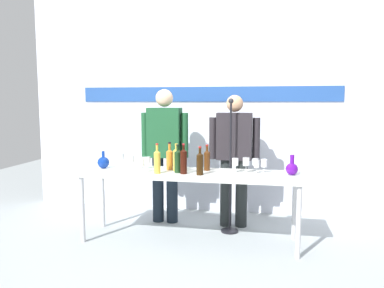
# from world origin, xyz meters

# --- Properties ---
(ground_plane) EXTENTS (10.00, 10.00, 0.00)m
(ground_plane) POSITION_xyz_m (0.00, 0.00, 0.00)
(ground_plane) COLOR #A0A8AB
(back_wall) EXTENTS (5.03, 0.11, 3.00)m
(back_wall) POSITION_xyz_m (0.00, 1.23, 1.50)
(back_wall) COLOR silver
(back_wall) RESTS_ON ground
(display_table) EXTENTS (2.36, 0.61, 0.76)m
(display_table) POSITION_xyz_m (0.00, 0.00, 0.70)
(display_table) COLOR silver
(display_table) RESTS_ON ground
(decanter_blue_left) EXTENTS (0.13, 0.13, 0.20)m
(decanter_blue_left) POSITION_xyz_m (-1.00, 0.05, 0.83)
(decanter_blue_left) COLOR navy
(decanter_blue_left) RESTS_ON display_table
(decanter_blue_right) EXTENTS (0.12, 0.12, 0.21)m
(decanter_blue_right) POSITION_xyz_m (1.06, 0.05, 0.83)
(decanter_blue_right) COLOR #560F95
(decanter_blue_right) RESTS_ON display_table
(presenter_left) EXTENTS (0.59, 0.22, 1.66)m
(presenter_left) POSITION_xyz_m (-0.43, 0.59, 0.95)
(presenter_left) COLOR black
(presenter_left) RESTS_ON ground
(presenter_right) EXTENTS (0.60, 0.22, 1.59)m
(presenter_right) POSITION_xyz_m (0.43, 0.59, 0.90)
(presenter_right) COLOR black
(presenter_right) RESTS_ON ground
(wine_bottle_0) EXTENTS (0.07, 0.07, 0.32)m
(wine_bottle_0) POSITION_xyz_m (-0.32, -0.13, 0.89)
(wine_bottle_0) COLOR gold
(wine_bottle_0) RESTS_ON display_table
(wine_bottle_1) EXTENTS (0.07, 0.07, 0.30)m
(wine_bottle_1) POSITION_xyz_m (-0.12, -0.05, 0.89)
(wine_bottle_1) COLOR #173418
(wine_bottle_1) RESTS_ON display_table
(wine_bottle_2) EXTENTS (0.07, 0.07, 0.30)m
(wine_bottle_2) POSITION_xyz_m (0.14, -0.13, 0.89)
(wine_bottle_2) COLOR black
(wine_bottle_2) RESTS_ON display_table
(wine_bottle_3) EXTENTS (0.07, 0.07, 0.30)m
(wine_bottle_3) POSITION_xyz_m (-0.15, 0.05, 0.89)
(wine_bottle_3) COLOR gold
(wine_bottle_3) RESTS_ON display_table
(wine_bottle_4) EXTENTS (0.07, 0.07, 0.29)m
(wine_bottle_4) POSITION_xyz_m (0.17, 0.14, 0.88)
(wine_bottle_4) COLOR #4B260E
(wine_bottle_4) RESTS_ON display_table
(wine_bottle_5) EXTENTS (0.07, 0.07, 0.31)m
(wine_bottle_5) POSITION_xyz_m (-0.24, 0.11, 0.89)
(wine_bottle_5) COLOR orange
(wine_bottle_5) RESTS_ON display_table
(wine_bottle_6) EXTENTS (0.07, 0.07, 0.32)m
(wine_bottle_6) POSITION_xyz_m (-0.04, -0.10, 0.90)
(wine_bottle_6) COLOR black
(wine_bottle_6) RESTS_ON display_table
(wine_glass_left_0) EXTENTS (0.07, 0.07, 0.13)m
(wine_glass_left_0) POSITION_xyz_m (-0.51, 0.14, 0.85)
(wine_glass_left_0) COLOR white
(wine_glass_left_0) RESTS_ON display_table
(wine_glass_left_1) EXTENTS (0.06, 0.06, 0.16)m
(wine_glass_left_1) POSITION_xyz_m (-0.49, -0.12, 0.87)
(wine_glass_left_1) COLOR white
(wine_glass_left_1) RESTS_ON display_table
(wine_glass_left_2) EXTENTS (0.06, 0.06, 0.15)m
(wine_glass_left_2) POSITION_xyz_m (-0.67, 0.06, 0.87)
(wine_glass_left_2) COLOR white
(wine_glass_left_2) RESTS_ON display_table
(wine_glass_left_3) EXTENTS (0.06, 0.06, 0.15)m
(wine_glass_left_3) POSITION_xyz_m (-0.86, 0.25, 0.87)
(wine_glass_left_3) COLOR white
(wine_glass_left_3) RESTS_ON display_table
(wine_glass_right_0) EXTENTS (0.06, 0.06, 0.15)m
(wine_glass_right_0) POSITION_xyz_m (0.78, 0.11, 0.86)
(wine_glass_right_0) COLOR white
(wine_glass_right_0) RESTS_ON display_table
(wine_glass_right_1) EXTENTS (0.06, 0.06, 0.14)m
(wine_glass_right_1) POSITION_xyz_m (0.71, 0.08, 0.86)
(wine_glass_right_1) COLOR white
(wine_glass_right_1) RESTS_ON display_table
(wine_glass_right_2) EXTENTS (0.07, 0.07, 0.13)m
(wine_glass_right_2) POSITION_xyz_m (0.69, 0.24, 0.85)
(wine_glass_right_2) COLOR white
(wine_glass_right_2) RESTS_ON display_table
(wine_glass_right_3) EXTENTS (0.07, 0.07, 0.15)m
(wine_glass_right_3) POSITION_xyz_m (0.48, 0.08, 0.87)
(wine_glass_right_3) COLOR white
(wine_glass_right_3) RESTS_ON display_table
(wine_glass_right_4) EXTENTS (0.07, 0.07, 0.16)m
(wine_glass_right_4) POSITION_xyz_m (0.60, 0.08, 0.88)
(wine_glass_right_4) COLOR white
(wine_glass_right_4) RESTS_ON display_table
(microphone_stand) EXTENTS (0.20, 0.20, 1.55)m
(microphone_stand) POSITION_xyz_m (0.40, 0.37, 0.52)
(microphone_stand) COLOR black
(microphone_stand) RESTS_ON ground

